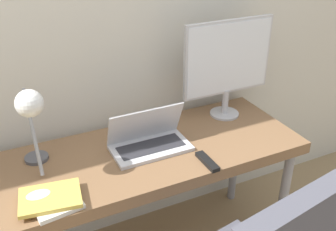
{
  "coord_description": "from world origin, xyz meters",
  "views": [
    {
      "loc": [
        -0.57,
        -1.18,
        1.75
      ],
      "look_at": [
        0.13,
        0.26,
        0.9
      ],
      "focal_mm": 42.0,
      "sensor_mm": 36.0,
      "label": 1
    }
  ],
  "objects_px": {
    "monitor": "(228,62)",
    "game_controller": "(39,198)",
    "laptop": "(149,140)",
    "desk_lamp": "(31,112)",
    "book_stack": "(53,200)"
  },
  "relations": [
    {
      "from": "laptop",
      "to": "desk_lamp",
      "type": "relative_size",
      "value": 0.9
    },
    {
      "from": "desk_lamp",
      "to": "game_controller",
      "type": "xyz_separation_m",
      "value": [
        -0.04,
        -0.17,
        -0.29
      ]
    },
    {
      "from": "laptop",
      "to": "game_controller",
      "type": "xyz_separation_m",
      "value": [
        -0.55,
        -0.17,
        -0.02
      ]
    },
    {
      "from": "laptop",
      "to": "game_controller",
      "type": "bearing_deg",
      "value": -162.43
    },
    {
      "from": "monitor",
      "to": "desk_lamp",
      "type": "height_order",
      "value": "monitor"
    },
    {
      "from": "laptop",
      "to": "monitor",
      "type": "distance_m",
      "value": 0.6
    },
    {
      "from": "book_stack",
      "to": "game_controller",
      "type": "height_order",
      "value": "game_controller"
    },
    {
      "from": "monitor",
      "to": "game_controller",
      "type": "bearing_deg",
      "value": -163.82
    },
    {
      "from": "desk_lamp",
      "to": "game_controller",
      "type": "height_order",
      "value": "desk_lamp"
    },
    {
      "from": "desk_lamp",
      "to": "book_stack",
      "type": "relative_size",
      "value": 1.6
    },
    {
      "from": "book_stack",
      "to": "game_controller",
      "type": "relative_size",
      "value": 1.67
    },
    {
      "from": "book_stack",
      "to": "game_controller",
      "type": "distance_m",
      "value": 0.06
    },
    {
      "from": "laptop",
      "to": "desk_lamp",
      "type": "distance_m",
      "value": 0.58
    },
    {
      "from": "laptop",
      "to": "book_stack",
      "type": "relative_size",
      "value": 1.44
    },
    {
      "from": "laptop",
      "to": "desk_lamp",
      "type": "height_order",
      "value": "desk_lamp"
    }
  ]
}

